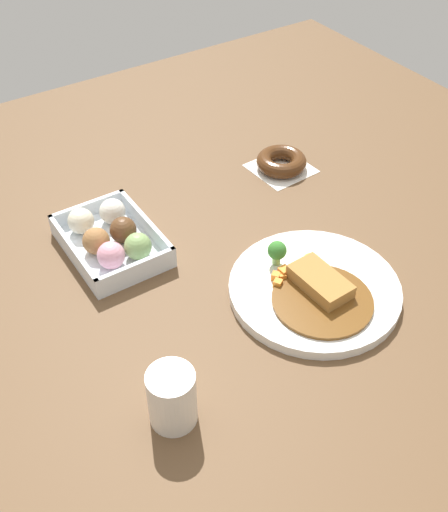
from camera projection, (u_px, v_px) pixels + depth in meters
ground_plane at (245, 262)px, 1.10m from camera, size 1.60×1.60×0.00m
curry_plate at (314, 288)px, 1.03m from camera, size 0.29×0.29×0.06m
donut_box at (111, 238)px, 1.11m from camera, size 0.21×0.15×0.06m
chocolate_ring_donut at (281, 162)px, 1.31m from camera, size 0.12×0.12×0.03m
coffee_mug at (172, 398)px, 0.83m from camera, size 0.07×0.07×0.09m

